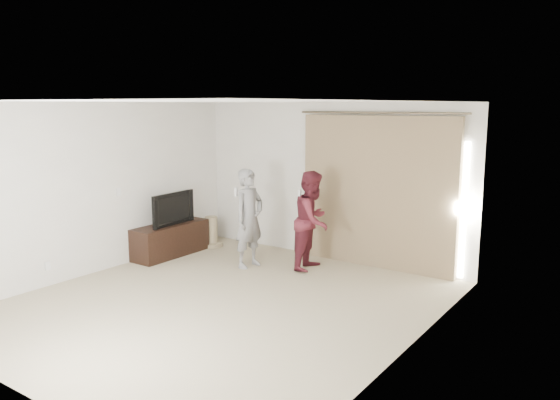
% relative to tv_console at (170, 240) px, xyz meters
% --- Properties ---
extents(floor, '(5.50, 5.50, 0.00)m').
position_rel_tv_console_xyz_m(floor, '(2.27, -1.26, -0.27)').
color(floor, '#BDAE8D').
rests_on(floor, ground).
extents(wall_back, '(5.00, 0.04, 2.60)m').
position_rel_tv_console_xyz_m(wall_back, '(2.27, 1.49, 1.03)').
color(wall_back, silver).
rests_on(wall_back, ground).
extents(wall_left, '(0.04, 5.50, 2.60)m').
position_rel_tv_console_xyz_m(wall_left, '(-0.23, -1.26, 1.03)').
color(wall_left, silver).
rests_on(wall_left, ground).
extents(ceiling, '(5.00, 5.50, 0.01)m').
position_rel_tv_console_xyz_m(ceiling, '(2.27, -1.26, 2.33)').
color(ceiling, white).
rests_on(ceiling, wall_back).
extents(curtain, '(2.80, 0.11, 2.46)m').
position_rel_tv_console_xyz_m(curtain, '(3.18, 1.42, 0.93)').
color(curtain, '#9F8661').
rests_on(curtain, ground).
extents(tv_console, '(0.49, 1.42, 0.55)m').
position_rel_tv_console_xyz_m(tv_console, '(0.00, 0.00, 0.00)').
color(tv_console, black).
rests_on(tv_console, ground).
extents(tv, '(0.18, 0.97, 0.55)m').
position_rel_tv_console_xyz_m(tv, '(0.00, 0.00, 0.55)').
color(tv, black).
rests_on(tv, tv_console).
extents(scratching_post, '(0.41, 0.41, 0.55)m').
position_rel_tv_console_xyz_m(scratching_post, '(0.17, 0.86, -0.05)').
color(scratching_post, tan).
rests_on(scratching_post, ground).
extents(person_man, '(0.43, 0.61, 1.57)m').
position_rel_tv_console_xyz_m(person_man, '(1.53, 0.26, 0.51)').
color(person_man, gray).
rests_on(person_man, ground).
extents(person_woman, '(0.69, 0.83, 1.56)m').
position_rel_tv_console_xyz_m(person_woman, '(2.41, 0.74, 0.51)').
color(person_woman, '#5A1D28').
rests_on(person_woman, ground).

